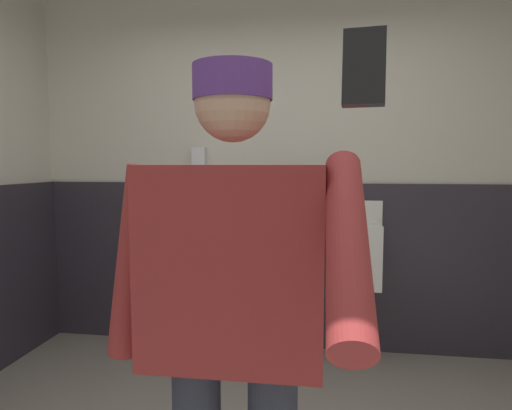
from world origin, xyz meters
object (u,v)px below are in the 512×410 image
object	(u,v)px
person	(233,318)
urinal_middle	(355,253)
soap_dispenser	(199,159)
urinal_left	(252,250)
cell_phone	(364,68)

from	to	relation	value
person	urinal_middle	bearing A→B (deg)	76.48
person	soap_dispenser	distance (m)	2.30
urinal_left	person	distance (m)	2.05
urinal_left	cell_phone	distance (m)	2.70
person	cell_phone	distance (m)	0.81
person	cell_phone	world-z (taller)	person
cell_phone	soap_dispenser	world-z (taller)	cell_phone
urinal_middle	person	distance (m)	2.09
urinal_left	cell_phone	world-z (taller)	cell_phone
urinal_middle	person	bearing A→B (deg)	-103.52
cell_phone	person	bearing A→B (deg)	127.09
urinal_middle	soap_dispenser	size ratio (longest dim) A/B	6.89
urinal_middle	soap_dispenser	bearing A→B (deg)	174.21
cell_phone	urinal_left	bearing A→B (deg)	109.21
urinal_left	urinal_middle	bearing A→B (deg)	0.00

